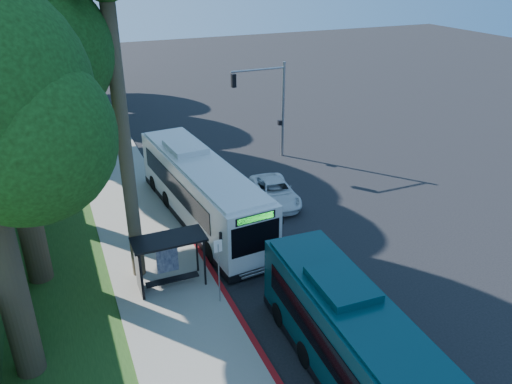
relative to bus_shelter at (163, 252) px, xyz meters
name	(u,v)px	position (x,y,z in m)	size (l,w,h in m)	color
ground	(282,227)	(7.26, 2.86, -1.81)	(140.00, 140.00, 0.00)	black
sidewalk	(152,254)	(-0.04, 2.86, -1.75)	(4.50, 70.00, 0.12)	gray
red_curb	(221,287)	(2.26, -1.14, -1.74)	(0.25, 30.00, 0.13)	maroon
grass_verge	(29,231)	(-5.74, 7.86, -1.78)	(8.00, 70.00, 0.06)	#234719
bus_shelter	(163,252)	(0.00, 0.00, 0.00)	(3.20, 1.51, 2.55)	black
stop_sign_pole	(219,263)	(1.86, -2.14, 0.28)	(0.35, 0.06, 3.17)	gray
traffic_signal_pole	(270,99)	(11.04, 12.86, 2.62)	(4.10, 0.30, 7.00)	gray
tree_2	(14,10)	(-4.64, 18.84, 8.67)	(8.82, 8.40, 15.12)	#382B1E
tree_4	(24,3)	(-4.14, 34.84, 7.92)	(8.40, 8.00, 14.14)	#382B1E
tree_5	(35,4)	(-3.16, 42.84, 7.16)	(7.35, 7.00, 12.86)	#382B1E
white_bus	(200,189)	(3.44, 5.57, 0.09)	(3.89, 13.26, 3.89)	silver
teal_bus	(367,358)	(4.66, -8.88, -0.05)	(3.02, 12.16, 3.60)	#0A3239
pickup	(275,192)	(8.22, 5.92, -1.13)	(2.24, 4.85, 1.35)	silver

